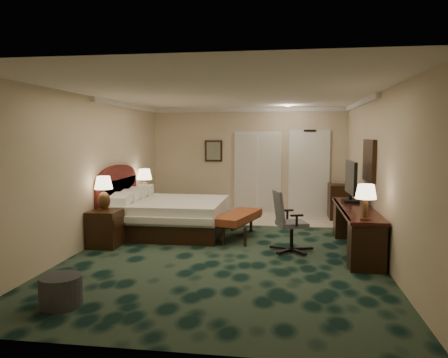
# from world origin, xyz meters

# --- Properties ---
(floor) EXTENTS (5.00, 7.50, 0.00)m
(floor) POSITION_xyz_m (0.00, 0.00, 0.00)
(floor) COLOR black
(floor) RESTS_ON ground
(ceiling) EXTENTS (5.00, 7.50, 0.00)m
(ceiling) POSITION_xyz_m (0.00, 0.00, 2.70)
(ceiling) COLOR silver
(ceiling) RESTS_ON wall_back
(wall_back) EXTENTS (5.00, 0.00, 2.70)m
(wall_back) POSITION_xyz_m (0.00, 3.75, 1.35)
(wall_back) COLOR beige
(wall_back) RESTS_ON ground
(wall_front) EXTENTS (5.00, 0.00, 2.70)m
(wall_front) POSITION_xyz_m (0.00, -3.75, 1.35)
(wall_front) COLOR beige
(wall_front) RESTS_ON ground
(wall_left) EXTENTS (0.00, 7.50, 2.70)m
(wall_left) POSITION_xyz_m (-2.50, 0.00, 1.35)
(wall_left) COLOR beige
(wall_left) RESTS_ON ground
(wall_right) EXTENTS (0.00, 7.50, 2.70)m
(wall_right) POSITION_xyz_m (2.50, 0.00, 1.35)
(wall_right) COLOR beige
(wall_right) RESTS_ON ground
(crown_molding) EXTENTS (5.00, 7.50, 0.10)m
(crown_molding) POSITION_xyz_m (0.00, 0.00, 2.65)
(crown_molding) COLOR silver
(crown_molding) RESTS_ON wall_back
(tile_patch) EXTENTS (3.20, 1.70, 0.01)m
(tile_patch) POSITION_xyz_m (0.90, 2.90, 0.01)
(tile_patch) COLOR beige
(tile_patch) RESTS_ON ground
(headboard) EXTENTS (0.12, 2.00, 1.40)m
(headboard) POSITION_xyz_m (-2.44, 1.00, 0.70)
(headboard) COLOR #490A0E
(headboard) RESTS_ON ground
(entry_door) EXTENTS (1.02, 0.06, 2.18)m
(entry_door) POSITION_xyz_m (1.55, 3.72, 1.05)
(entry_door) COLOR silver
(entry_door) RESTS_ON ground
(closet_doors) EXTENTS (1.20, 0.06, 2.10)m
(closet_doors) POSITION_xyz_m (0.25, 3.71, 1.05)
(closet_doors) COLOR beige
(closet_doors) RESTS_ON ground
(wall_art) EXTENTS (0.45, 0.06, 0.55)m
(wall_art) POSITION_xyz_m (-0.90, 3.71, 1.60)
(wall_art) COLOR slate
(wall_art) RESTS_ON wall_back
(wall_mirror) EXTENTS (0.05, 0.95, 0.75)m
(wall_mirror) POSITION_xyz_m (2.46, 0.60, 1.55)
(wall_mirror) COLOR white
(wall_mirror) RESTS_ON wall_right
(bed) EXTENTS (2.13, 1.98, 0.68)m
(bed) POSITION_xyz_m (-1.33, 1.09, 0.34)
(bed) COLOR silver
(bed) RESTS_ON ground
(nightstand_near) EXTENTS (0.53, 0.60, 0.66)m
(nightstand_near) POSITION_xyz_m (-2.22, -0.15, 0.33)
(nightstand_near) COLOR black
(nightstand_near) RESTS_ON ground
(nightstand_far) EXTENTS (0.45, 0.52, 0.56)m
(nightstand_far) POSITION_xyz_m (-2.25, 2.25, 0.28)
(nightstand_far) COLOR black
(nightstand_far) RESTS_ON ground
(lamp_near) EXTENTS (0.33, 0.33, 0.61)m
(lamp_near) POSITION_xyz_m (-2.25, -0.11, 0.96)
(lamp_near) COLOR black
(lamp_near) RESTS_ON nightstand_near
(lamp_far) EXTENTS (0.40, 0.40, 0.66)m
(lamp_far) POSITION_xyz_m (-2.29, 2.27, 0.89)
(lamp_far) COLOR black
(lamp_far) RESTS_ON nightstand_far
(bed_bench) EXTENTS (0.86, 1.52, 0.49)m
(bed_bench) POSITION_xyz_m (0.08, 0.84, 0.24)
(bed_bench) COLOR brown
(bed_bench) RESTS_ON ground
(ottoman) EXTENTS (0.62, 0.62, 0.35)m
(ottoman) POSITION_xyz_m (-1.60, -2.86, 0.18)
(ottoman) COLOR #303031
(ottoman) RESTS_ON ground
(desk) EXTENTS (0.56, 2.61, 0.75)m
(desk) POSITION_xyz_m (2.20, 0.18, 0.38)
(desk) COLOR black
(desk) RESTS_ON ground
(tv) EXTENTS (0.11, 0.99, 0.77)m
(tv) POSITION_xyz_m (2.19, 0.85, 1.14)
(tv) COLOR black
(tv) RESTS_ON desk
(desk_lamp) EXTENTS (0.34, 0.34, 0.54)m
(desk_lamp) POSITION_xyz_m (2.16, -0.91, 1.02)
(desk_lamp) COLOR black
(desk_lamp) RESTS_ON desk
(desk_chair) EXTENTS (0.77, 0.74, 1.07)m
(desk_chair) POSITION_xyz_m (1.10, -0.04, 0.53)
(desk_chair) COLOR #434349
(desk_chair) RESTS_ON ground
(minibar) EXTENTS (0.44, 0.79, 0.84)m
(minibar) POSITION_xyz_m (2.23, 3.20, 0.42)
(minibar) COLOR black
(minibar) RESTS_ON ground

